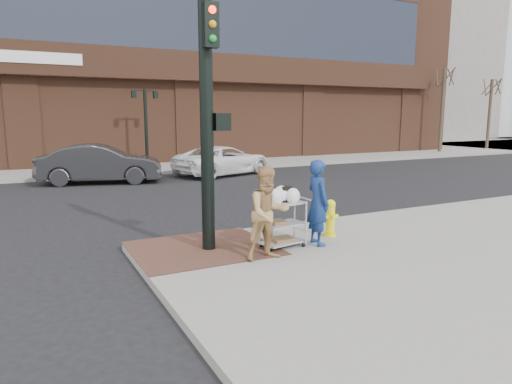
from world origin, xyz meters
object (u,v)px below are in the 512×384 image
minivan_white (224,160)px  utility_cart (283,220)px  lamp_post (146,119)px  fire_hydrant (330,218)px  woman_blue (318,202)px  pedestrian_tan (268,213)px  traffic_signal_pole (208,115)px  sedan_dark (101,164)px

minivan_white → utility_cart: (-3.90, -12.24, 0.03)m
lamp_post → utility_cart: (-1.10, -15.76, -1.90)m
fire_hydrant → woman_blue: bearing=-147.2°
minivan_white → lamp_post: bearing=19.4°
pedestrian_tan → lamp_post: bearing=82.9°
utility_cart → minivan_white: bearing=72.3°
pedestrian_tan → fire_hydrant: bearing=20.8°
traffic_signal_pole → minivan_white: size_ratio=1.00×
lamp_post → utility_cart: bearing=-94.0°
woman_blue → pedestrian_tan: woman_blue is taller
minivan_white → utility_cart: size_ratio=3.97×
traffic_signal_pole → minivan_white: bearing=65.7°
utility_cart → traffic_signal_pole: bearing=158.8°
utility_cart → woman_blue: bearing=-11.3°
pedestrian_tan → minivan_white: pedestrian_tan is taller
lamp_post → traffic_signal_pole: 15.43m
lamp_post → woman_blue: 15.99m
pedestrian_tan → utility_cart: pedestrian_tan is taller
sedan_dark → utility_cart: size_ratio=3.95×
pedestrian_tan → fire_hydrant: (2.02, 0.81, -0.45)m
minivan_white → utility_cart: utility_cart is taller
pedestrian_tan → minivan_white: bearing=69.4°
traffic_signal_pole → pedestrian_tan: bearing=-55.8°
lamp_post → woman_blue: size_ratio=2.24×
traffic_signal_pole → pedestrian_tan: size_ratio=2.84×
woman_blue → minivan_white: (3.15, 12.39, -0.35)m
minivan_white → woman_blue: bearing=146.6°
woman_blue → minivan_white: 12.78m
lamp_post → pedestrian_tan: (-1.74, -16.31, -1.59)m
woman_blue → pedestrian_tan: bearing=110.2°
lamp_post → fire_hydrant: 15.64m
sedan_dark → fire_hydrant: bearing=-149.6°
pedestrian_tan → utility_cart: bearing=39.9°
utility_cart → fire_hydrant: size_ratio=1.51×
traffic_signal_pole → woman_blue: traffic_signal_pole is taller
lamp_post → minivan_white: (2.80, -3.53, -1.92)m
woman_blue → fire_hydrant: (0.63, 0.41, -0.47)m
traffic_signal_pole → utility_cart: 2.58m
pedestrian_tan → woman_blue: bearing=15.1°
traffic_signal_pole → woman_blue: bearing=-17.8°
traffic_signal_pole → sedan_dark: bearing=91.9°
minivan_white → fire_hydrant: (-2.52, -11.98, -0.12)m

